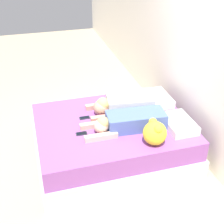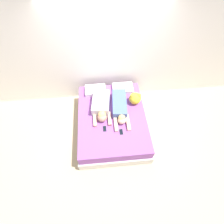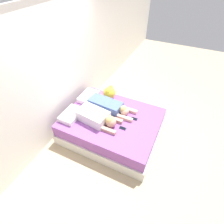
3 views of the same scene
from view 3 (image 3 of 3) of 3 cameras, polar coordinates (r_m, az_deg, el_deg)
The scene contains 10 objects.
ground_plane at distance 4.02m, azimuth 0.00°, elevation -7.09°, with size 12.00×12.00×0.00m, color tan.
wall_back at distance 3.72m, azimuth -16.53°, elevation 12.43°, with size 12.00×0.06×2.60m.
bed at distance 3.83m, azimuth 0.00°, elevation -4.59°, with size 1.58×2.00×0.52m.
pillow_head_left at distance 3.72m, azimuth -13.10°, elevation -0.84°, with size 0.51×0.33×0.10m.
pillow_head_right at distance 4.13m, azimuth -7.61°, elevation 5.02°, with size 0.51×0.33×0.10m.
person_left at distance 3.50m, azimuth -4.75°, elevation -1.72°, with size 0.45×0.91×0.24m.
person_right at distance 3.75m, azimuth -0.74°, elevation 1.89°, with size 0.37×1.06×0.21m.
cell_phone_left at distance 3.43m, azimuth 3.49°, elevation -5.30°, with size 0.07×0.14×0.01m.
cell_phone_right at distance 3.63m, azimuth 7.23°, elevation -2.19°, with size 0.07×0.14×0.01m.
plush_toy at distance 4.05m, azimuth -0.88°, elevation 6.34°, with size 0.28×0.28×0.29m.
Camera 3 is at (-2.35, -1.14, 3.06)m, focal length 28.00 mm.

